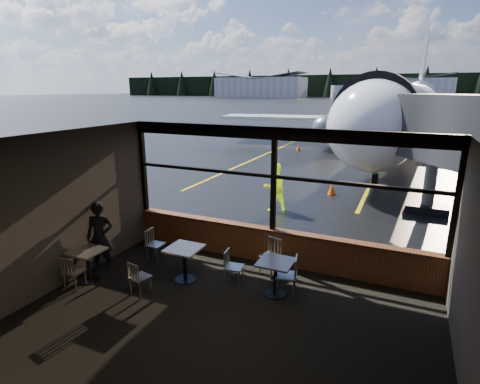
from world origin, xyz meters
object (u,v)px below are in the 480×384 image
Objects in this scene: airliner at (409,74)px; cone_wing at (298,147)px; cafe_table_mid at (185,264)px; chair_mid_s at (140,278)px; ground_crew at (275,187)px; chair_near_w at (234,268)px; cone_nose at (332,189)px; chair_mid_w at (156,245)px; chair_near_e at (286,276)px; chair_left_s at (74,271)px; cafe_table_near at (275,278)px; passenger at (100,237)px; chair_near_n at (270,257)px; cafe_table_left at (88,266)px; jet_bridge at (429,154)px.

airliner is 9.05m from cone_wing.
cafe_table_mid is 1.08m from chair_mid_s.
ground_crew is 3.77× the size of cone_wing.
cone_nose is (0.58, 8.62, -0.17)m from chair_near_w.
cafe_table_mid is 1.43m from chair_mid_w.
ground_crew is (-2.20, 5.55, 0.43)m from chair_near_e.
chair_near_w reaches higher than chair_left_s.
ground_crew is (-1.98, 5.63, 0.49)m from cafe_table_near.
chair_near_w is 3.39m from passenger.
chair_mid_w is 5.48m from ground_crew.
chair_near_w reaches higher than chair_mid_s.
airliner is at bearing -79.75° from chair_near_n.
cafe_table_mid is at bearing 27.04° from chair_left_s.
ground_crew is (2.22, 6.83, 0.50)m from cafe_table_left.
cone_nose is at bearing 69.21° from cafe_table_left.
chair_near_n is (-0.66, 0.81, -0.02)m from chair_near_e.
cafe_table_mid reaches higher than chair_left_s.
cafe_table_mid is (-5.15, -7.23, -1.84)m from jet_bridge.
cone_wing is at bearing 122.17° from jet_bridge.
chair_left_s is (-6.14, -24.17, -4.95)m from airliner.
chair_near_w is 1.03× the size of chair_mid_s.
chair_near_w is at bearing -93.83° from cone_nose.
chair_mid_w reaches higher than chair_near_w.
chair_mid_s is at bearing -102.85° from cone_nose.
cafe_table_left is 10.58m from cone_nose.
cone_nose is at bearing 89.01° from chair_mid_s.
cone_nose is (3.75, 9.89, -0.15)m from cafe_table_left.
airliner is 23.25m from chair_near_w.
passenger is (-4.51, -0.73, 0.42)m from chair_near_e.
chair_left_s is (-1.55, -0.38, -0.00)m from chair_mid_s.
chair_near_e is 4.59m from passenger.
cafe_table_mid is 1.77× the size of cone_wing.
chair_mid_s is (-4.59, -23.79, -4.94)m from airliner.
chair_mid_s reaches higher than cone_nose.
ground_crew reaches higher than cafe_table_mid.
cone_nose is (-2.34, -13.92, -5.10)m from airliner.
cone_wing is at bearing 98.07° from cafe_table_mid.
cone_wing is at bearing -175.94° from chair_mid_w.
chair_mid_s reaches higher than cone_wing.
chair_near_n is (-2.34, -21.72, -4.90)m from airliner.
cone_wing is (-1.53, 19.28, -0.19)m from chair_mid_w.
cone_wing is at bearing 112.44° from cone_nose.
cafe_table_left is (-6.09, -23.81, -4.96)m from airliner.
chair_mid_w is 19.34m from cone_wing.
cone_wing is (-7.97, 12.67, -2.02)m from jet_bridge.
cafe_table_left is (-4.20, -1.20, -0.01)m from cafe_table_near.
cone_wing is (-0.73, 21.21, -0.16)m from chair_left_s.
chair_mid_s is 1.76m from passenger.
cafe_table_left is 0.36m from chair_left_s.
chair_near_e is 0.52× the size of ground_crew.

